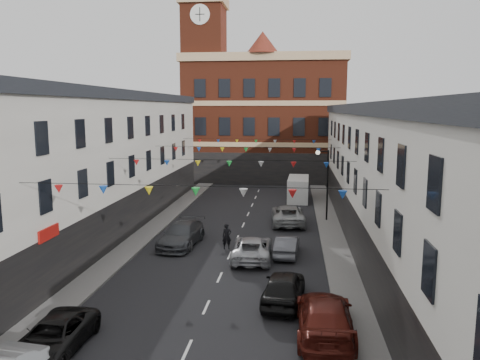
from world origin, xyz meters
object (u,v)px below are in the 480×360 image
at_px(street_lamp, 325,175).
at_px(moving_car, 252,248).
at_px(car_left_d, 181,234).
at_px(car_right_c, 325,317).
at_px(car_right_e, 287,246).
at_px(car_left_c, 54,336).
at_px(car_right_d, 284,287).
at_px(white_van, 298,189).
at_px(pedestrian, 227,236).
at_px(car_left_e, 182,234).
at_px(car_right_f, 288,215).

distance_m(street_lamp, moving_car, 12.10).
bearing_deg(car_left_d, moving_car, -19.61).
bearing_deg(moving_car, car_left_d, -26.26).
distance_m(car_right_c, car_right_e, 10.77).
height_order(car_left_c, car_left_d, car_left_d).
xyz_separation_m(car_right_d, car_right_e, (0.03, 7.47, -0.14)).
relative_size(white_van, pedestrian, 3.08).
distance_m(car_right_e, pedestrian, 4.16).
distance_m(car_left_e, car_right_e, 7.44).
relative_size(street_lamp, car_left_e, 1.37).
xyz_separation_m(car_left_d, car_right_d, (7.24, -8.80, -0.00)).
relative_size(car_left_d, moving_car, 1.06).
xyz_separation_m(car_right_c, car_right_d, (-1.78, 3.15, -0.04)).
height_order(street_lamp, car_right_d, street_lamp).
xyz_separation_m(street_lamp, car_left_c, (-11.65, -22.74, -3.26)).
distance_m(car_left_c, car_left_d, 14.61).
xyz_separation_m(street_lamp, pedestrian, (-6.93, -8.59, -3.04)).
bearing_deg(pedestrian, white_van, 56.70).
distance_m(car_right_f, pedestrian, 8.42).
height_order(car_right_d, car_right_f, car_right_d).
xyz_separation_m(car_right_f, moving_car, (-2.09, -9.36, -0.06)).
xyz_separation_m(car_left_e, moving_car, (5.11, -2.59, -0.03)).
relative_size(car_right_d, car_right_f, 0.82).
distance_m(car_left_c, car_right_f, 23.26).
height_order(car_right_c, white_van, white_van).
distance_m(street_lamp, car_left_c, 25.76).
xyz_separation_m(car_left_c, car_right_e, (8.76, 13.21, 0.00)).
height_order(car_left_e, white_van, white_van).
height_order(car_left_d, car_right_f, car_left_d).
relative_size(car_right_c, pedestrian, 3.28).
relative_size(moving_car, white_van, 0.97).
height_order(car_right_f, pedestrian, pedestrian).
bearing_deg(pedestrian, car_right_e, -30.96).
bearing_deg(car_right_f, moving_car, 73.49).
xyz_separation_m(car_left_d, white_van, (8.08, 17.23, 0.39)).
height_order(car_left_d, car_right_d, car_left_d).
bearing_deg(moving_car, car_right_c, 110.33).
height_order(car_left_c, white_van, white_van).
bearing_deg(car_right_e, car_right_d, 94.04).
bearing_deg(car_right_d, car_right_e, -84.67).
bearing_deg(car_left_e, pedestrian, -16.31).
relative_size(car_right_d, moving_car, 0.90).
xyz_separation_m(car_right_d, moving_car, (-2.13, 6.48, -0.07)).
distance_m(car_right_c, moving_car, 10.40).
xyz_separation_m(street_lamp, car_right_d, (-2.91, -17.01, -3.12)).
relative_size(moving_car, pedestrian, 2.98).
bearing_deg(car_right_f, car_right_d, 86.25).
xyz_separation_m(car_left_c, car_right_d, (8.74, 5.73, 0.14)).
height_order(car_left_d, car_left_e, car_left_d).
bearing_deg(car_right_d, car_left_c, 38.80).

